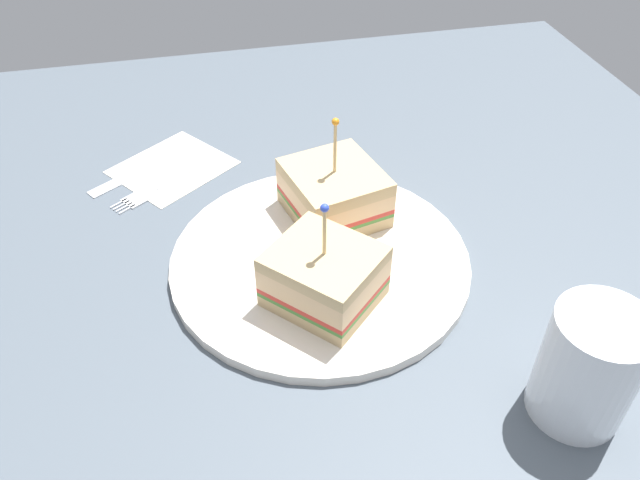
# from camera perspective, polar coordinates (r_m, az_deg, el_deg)

# --- Properties ---
(ground_plane) EXTENTS (0.97, 0.97, 0.02)m
(ground_plane) POSITION_cam_1_polar(r_m,az_deg,el_deg) (0.59, 0.00, -2.92)
(ground_plane) COLOR #4C5660
(plate) EXTENTS (0.28, 0.28, 0.01)m
(plate) POSITION_cam_1_polar(r_m,az_deg,el_deg) (0.58, 0.00, -1.86)
(plate) COLOR silver
(plate) RESTS_ON ground_plane
(sandwich_half_front) EXTENTS (0.10, 0.11, 0.11)m
(sandwich_half_front) POSITION_cam_1_polar(r_m,az_deg,el_deg) (0.61, 1.29, 4.30)
(sandwich_half_front) COLOR tan
(sandwich_half_front) RESTS_ON plate
(sandwich_half_back) EXTENTS (0.11, 0.11, 0.10)m
(sandwich_half_back) POSITION_cam_1_polar(r_m,az_deg,el_deg) (0.52, 0.38, -3.31)
(sandwich_half_back) COLOR tan
(sandwich_half_back) RESTS_ON plate
(drink_glass) EXTENTS (0.07, 0.07, 0.09)m
(drink_glass) POSITION_cam_1_polar(r_m,az_deg,el_deg) (0.49, 22.94, -10.84)
(drink_glass) COLOR beige
(drink_glass) RESTS_ON ground_plane
(napkin) EXTENTS (0.15, 0.15, 0.00)m
(napkin) POSITION_cam_1_polar(r_m,az_deg,el_deg) (0.73, -13.17, 6.44)
(napkin) COLOR beige
(napkin) RESTS_ON ground_plane
(fork) EXTENTS (0.11, 0.08, 0.00)m
(fork) POSITION_cam_1_polar(r_m,az_deg,el_deg) (0.70, -14.86, 4.41)
(fork) COLOR silver
(fork) RESTS_ON ground_plane
(knife) EXTENTS (0.12, 0.08, 0.00)m
(knife) POSITION_cam_1_polar(r_m,az_deg,el_deg) (0.73, -16.22, 5.94)
(knife) COLOR silver
(knife) RESTS_ON ground_plane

